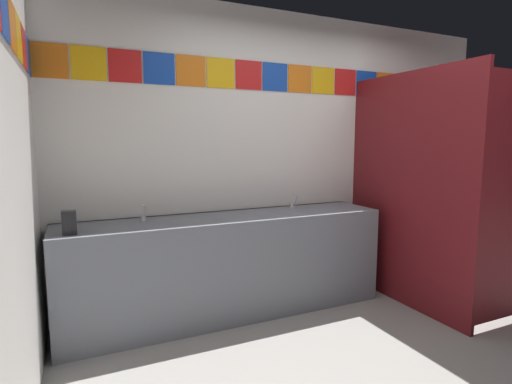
% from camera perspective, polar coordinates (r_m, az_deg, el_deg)
% --- Properties ---
extents(ground_plane, '(9.73, 9.73, 0.00)m').
position_cam_1_polar(ground_plane, '(3.00, 22.45, -22.28)').
color(ground_plane, gray).
extents(wall_back, '(4.42, 0.09, 2.62)m').
position_cam_1_polar(wall_back, '(3.89, 5.79, 5.25)').
color(wall_back, white).
rests_on(wall_back, ground_plane).
extents(vanity_counter, '(2.68, 0.56, 0.84)m').
position_cam_1_polar(vanity_counter, '(3.40, -3.87, -10.28)').
color(vanity_counter, slate).
rests_on(vanity_counter, ground_plane).
extents(faucet_left, '(0.04, 0.10, 0.14)m').
position_cam_1_polar(faucet_left, '(3.21, -15.79, -3.10)').
color(faucet_left, silver).
rests_on(faucet_left, vanity_counter).
extents(faucet_right, '(0.04, 0.10, 0.14)m').
position_cam_1_polar(faucet_right, '(3.65, 5.43, -1.60)').
color(faucet_right, silver).
rests_on(faucet_right, vanity_counter).
extents(soap_dispenser, '(0.09, 0.09, 0.16)m').
position_cam_1_polar(soap_dispenser, '(2.93, -25.15, -4.00)').
color(soap_dispenser, black).
rests_on(soap_dispenser, vanity_counter).
extents(stall_divider, '(0.92, 1.42, 2.04)m').
position_cam_1_polar(stall_divider, '(3.68, 25.34, -0.15)').
color(stall_divider, maroon).
rests_on(stall_divider, ground_plane).
extents(toilet, '(0.39, 0.49, 0.74)m').
position_cam_1_polar(toilet, '(4.46, 22.67, -8.18)').
color(toilet, white).
rests_on(toilet, ground_plane).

